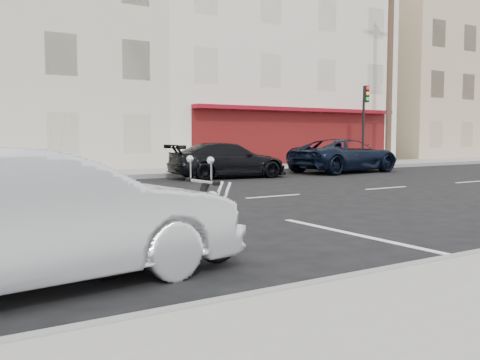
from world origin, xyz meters
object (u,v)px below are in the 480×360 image
at_px(sedan_silver, 33,219).
at_px(car_far, 228,160).
at_px(motorcycle, 220,225).
at_px(traffic_light, 365,115).
at_px(utility_pole, 390,73).
at_px(suv_far, 345,156).
at_px(fire_hydrant, 339,156).

xyz_separation_m(sedan_silver, car_far, (8.78, 10.97, -0.06)).
distance_m(motorcycle, car_far, 12.91).
distance_m(traffic_light, car_far, 9.96).
distance_m(traffic_light, sedan_silver, 22.80).
distance_m(utility_pole, car_far, 12.47).
bearing_deg(suv_far, car_far, 84.01).
xyz_separation_m(motorcycle, suv_far, (12.35, 11.01, 0.24)).
relative_size(traffic_light, fire_hydrant, 5.28).
bearing_deg(fire_hydrant, suv_far, -128.72).
distance_m(fire_hydrant, motorcycle, 20.14).
bearing_deg(sedan_silver, car_far, -45.98).
height_order(utility_pole, traffic_light, utility_pole).
bearing_deg(car_far, fire_hydrant, -64.88).
relative_size(fire_hydrant, car_far, 0.17).
relative_size(motorcycle, sedan_silver, 0.47).
height_order(sedan_silver, suv_far, suv_far).
bearing_deg(fire_hydrant, sedan_silver, -140.43).
height_order(sedan_silver, car_far, sedan_silver).
xyz_separation_m(traffic_light, suv_far, (-3.77, -2.67, -1.87)).
height_order(traffic_light, suv_far, traffic_light).
bearing_deg(suv_far, sedan_silver, 121.39).
bearing_deg(motorcycle, traffic_light, 38.28).
bearing_deg(suv_far, motorcycle, 125.85).
relative_size(utility_pole, car_far, 2.08).
distance_m(fire_hydrant, suv_far, 3.64).
height_order(motorcycle, sedan_silver, sedan_silver).
bearing_deg(utility_pole, sedan_silver, -145.47).
bearing_deg(suv_far, fire_hydrant, -44.57).
bearing_deg(sedan_silver, suv_far, -60.06).
bearing_deg(motorcycle, car_far, 56.60).
height_order(motorcycle, suv_far, suv_far).
bearing_deg(motorcycle, suv_far, 39.68).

